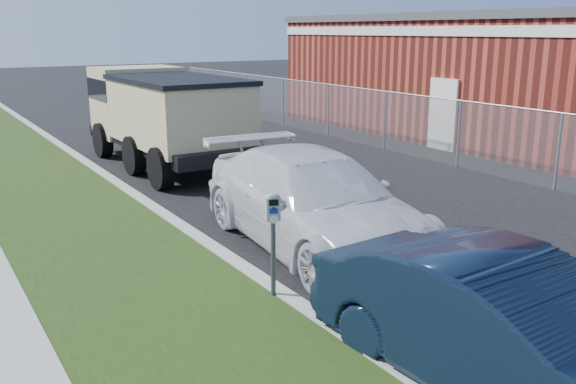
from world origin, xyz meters
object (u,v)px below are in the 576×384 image
white_wagon (312,201)px  parking_meter (273,222)px  dump_truck (163,112)px  navy_sedan (508,331)px

white_wagon → parking_meter: bearing=-132.6°
parking_meter → white_wagon: 2.43m
dump_truck → navy_sedan: bearing=-96.4°
white_wagon → dump_truck: size_ratio=0.84×
parking_meter → navy_sedan: 3.25m
parking_meter → navy_sedan: (0.84, -3.11, -0.44)m
white_wagon → dump_truck: dump_truck is taller
white_wagon → navy_sedan: bearing=-96.3°
parking_meter → dump_truck: dump_truck is taller
white_wagon → navy_sedan: size_ratio=1.25×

